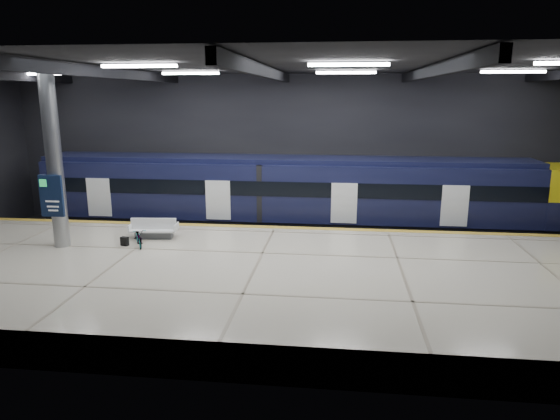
# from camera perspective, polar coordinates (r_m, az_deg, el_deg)

# --- Properties ---
(ground) EXTENTS (30.00, 30.00, 0.00)m
(ground) POSITION_cam_1_polar(r_m,az_deg,el_deg) (20.22, -1.57, -7.02)
(ground) COLOR black
(ground) RESTS_ON ground
(room_shell) EXTENTS (30.10, 16.10, 8.05)m
(room_shell) POSITION_cam_1_polar(r_m,az_deg,el_deg) (19.04, -1.68, 9.38)
(room_shell) COLOR black
(room_shell) RESTS_ON ground
(platform) EXTENTS (30.00, 11.00, 1.10)m
(platform) POSITION_cam_1_polar(r_m,az_deg,el_deg) (17.72, -2.73, -8.10)
(platform) COLOR beige
(platform) RESTS_ON ground
(safety_strip) EXTENTS (30.00, 0.40, 0.01)m
(safety_strip) POSITION_cam_1_polar(r_m,az_deg,el_deg) (22.49, -0.59, -1.97)
(safety_strip) COLOR gold
(safety_strip) RESTS_ON platform
(rails) EXTENTS (30.00, 1.52, 0.16)m
(rails) POSITION_cam_1_polar(r_m,az_deg,el_deg) (25.40, 0.19, -2.61)
(rails) COLOR gray
(rails) RESTS_ON ground
(train) EXTENTS (29.40, 2.84, 3.79)m
(train) POSITION_cam_1_polar(r_m,az_deg,el_deg) (24.79, 4.52, 1.67)
(train) COLOR black
(train) RESTS_ON ground
(bench) EXTENTS (2.01, 0.98, 0.86)m
(bench) POSITION_cam_1_polar(r_m,az_deg,el_deg) (21.41, -14.21, -2.34)
(bench) COLOR #595B60
(bench) RESTS_ON platform
(bicycle) EXTENTS (1.10, 1.46, 0.73)m
(bicycle) POSITION_cam_1_polar(r_m,az_deg,el_deg) (20.42, -15.83, -3.00)
(bicycle) COLOR #99999E
(bicycle) RESTS_ON platform
(pannier_bag) EXTENTS (0.34, 0.26, 0.35)m
(pannier_bag) POSITION_cam_1_polar(r_m,az_deg,el_deg) (20.71, -17.33, -3.43)
(pannier_bag) COLOR black
(pannier_bag) RESTS_ON platform
(info_column) EXTENTS (0.90, 0.78, 6.90)m
(info_column) POSITION_cam_1_polar(r_m,az_deg,el_deg) (20.91, -24.43, 5.09)
(info_column) COLOR #9EA0A5
(info_column) RESTS_ON platform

